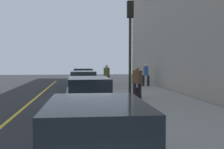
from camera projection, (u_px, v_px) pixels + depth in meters
name	position (u px, v px, depth m)	size (l,w,h in m)	color
ground_plane	(90.00, 97.00, 16.78)	(56.00, 56.00, 0.00)	#28282B
sidewalk	(143.00, 95.00, 17.16)	(28.00, 4.60, 0.15)	gray
lane_stripe_centre	(36.00, 98.00, 16.42)	(28.00, 0.14, 0.01)	gold
parked_car_white	(96.00, 144.00, 4.73)	(4.73, 1.95, 1.51)	black
parked_car_navy	(88.00, 96.00, 11.34)	(4.85, 2.01, 1.51)	black
parked_car_charcoal	(84.00, 82.00, 18.39)	(4.77, 1.98, 1.51)	black
parked_car_green	(83.00, 77.00, 24.67)	(4.47, 1.98, 1.51)	black
pedestrian_olive_coat	(107.00, 75.00, 22.03)	(0.54, 0.54, 1.72)	black
pedestrian_brown_coat	(137.00, 81.00, 14.89)	(0.56, 0.52, 1.75)	black
pedestrian_blue_coat	(146.00, 74.00, 22.37)	(0.51, 0.60, 1.83)	black
traffic_light_pole	(130.00, 36.00, 11.84)	(0.35, 0.26, 4.58)	#2D2D19
rolling_suitcase	(137.00, 93.00, 15.35)	(0.34, 0.22, 0.91)	#471E19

